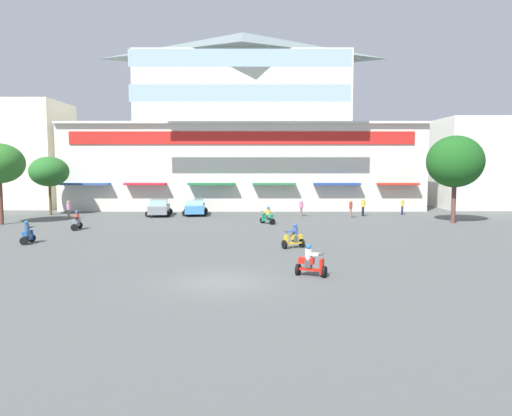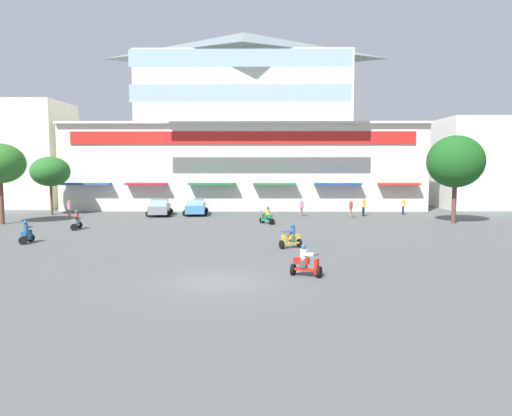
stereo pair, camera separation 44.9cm
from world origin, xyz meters
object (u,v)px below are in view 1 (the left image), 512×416
Objects in this scene: scooter_rider_0 at (266,217)px; scooter_rider_4 at (292,238)px; scooter_rider_1 at (309,263)px; scooter_rider_3 at (26,234)px; plaza_tree_1 at (454,162)px; parked_car_1 at (194,207)px; plaza_tree_0 at (48,172)px; pedestrian_2 at (67,209)px; pedestrian_3 at (362,206)px; pedestrian_4 at (349,207)px; scooter_rider_2 at (75,222)px; pedestrian_0 at (300,207)px; pedestrian_1 at (401,205)px; parked_car_0 at (158,208)px.

scooter_rider_0 is 11.54m from scooter_rider_4.
scooter_rider_3 is (-17.10, 8.85, -0.01)m from scooter_rider_1.
plaza_tree_1 reaches higher than parked_car_1.
scooter_rider_3 is (5.73, -16.83, -3.67)m from plaza_tree_0.
pedestrian_2 is at bearing -47.97° from plaza_tree_0.
pedestrian_3 reaches higher than pedestrian_4.
pedestrian_0 is (18.23, 9.31, 0.27)m from scooter_rider_2.
plaza_tree_0 is 14.73m from parked_car_1.
scooter_rider_2 is at bearing -126.52° from parked_car_1.
scooter_rider_0 is at bearing 94.60° from scooter_rider_1.
pedestrian_1 is (29.15, 16.99, 0.31)m from scooter_rider_3.
plaza_tree_0 is 3.58× the size of pedestrian_1.
plaza_tree_1 is 4.64× the size of pedestrian_1.
parked_car_0 is at bearing 178.86° from pedestrian_3.
scooter_rider_4 is (16.14, -8.03, 0.01)m from scooter_rider_2.
pedestrian_2 reaches higher than scooter_rider_4.
parked_car_0 is at bearing 178.00° from pedestrian_0.
scooter_rider_0 is (7.02, -7.13, -0.15)m from parked_car_1.
parked_car_0 is at bearing -3.36° from plaza_tree_0.
pedestrian_0 is at bearing -172.82° from pedestrian_1.
pedestrian_1 is at bearing 20.45° from scooter_rider_2.
pedestrian_2 is (-2.55, 13.31, 0.35)m from scooter_rider_3.
pedestrian_2 is (-19.66, 22.16, 0.34)m from scooter_rider_1.
plaza_tree_0 is at bearing 177.40° from pedestrian_0.
scooter_rider_3 is 0.95× the size of pedestrian_0.
pedestrian_1 is (23.99, 0.80, 0.13)m from parked_car_0.
pedestrian_4 is at bearing -133.42° from pedestrian_3.
pedestrian_1 is at bearing 0.26° from plaza_tree_0.
scooter_rider_2 is at bearing 83.26° from scooter_rider_3.
plaza_tree_1 reaches higher than pedestrian_1.
parked_car_1 is at bearing -179.94° from pedestrian_1.
scooter_rider_4 is (8.31, -18.59, -0.15)m from parked_car_1.
scooter_rider_3 is at bearing -147.75° from scooter_rider_0.
scooter_rider_1 is 25.88m from pedestrian_3.
pedestrian_1 reaches higher than parked_car_0.
pedestrian_1 is (12.04, 25.84, 0.31)m from scooter_rider_1.
parked_car_0 is 12.23m from scooter_rider_0.
scooter_rider_4 is (16.89, -1.63, 0.01)m from scooter_rider_3.
scooter_rider_3 is 13.56m from pedestrian_2.
pedestrian_4 reaches higher than pedestrian_0.
pedestrian_1 reaches higher than scooter_rider_0.
pedestrian_3 is (19.82, -0.39, 0.18)m from parked_car_0.
scooter_rider_2 is 0.88× the size of pedestrian_4.
scooter_rider_0 is 0.88× the size of pedestrian_2.
scooter_rider_4 is 0.96× the size of pedestrian_0.
pedestrian_2 is 0.98× the size of pedestrian_3.
scooter_rider_0 is at bearing -31.30° from parked_car_0.
pedestrian_2 reaches higher than scooter_rider_1.
scooter_rider_2 is 1.01× the size of scooter_rider_3.
pedestrian_3 is (-6.56, 5.29, -4.27)m from plaza_tree_1.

